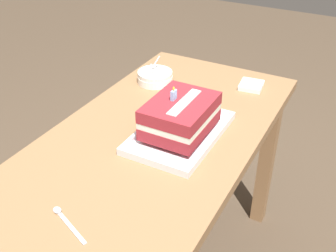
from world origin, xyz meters
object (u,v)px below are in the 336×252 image
at_px(napkin_pile, 251,85).
at_px(birthday_cake, 180,115).
at_px(bowl_stack, 155,77).
at_px(serving_spoon_near_tray, 63,218).
at_px(foil_tray, 180,134).

bearing_deg(napkin_pile, birthday_cake, 167.85).
distance_m(bowl_stack, napkin_pile, 0.38).
relative_size(bowl_stack, serving_spoon_near_tray, 0.95).
height_order(bowl_stack, napkin_pile, bowl_stack).
height_order(foil_tray, serving_spoon_near_tray, foil_tray).
bearing_deg(bowl_stack, serving_spoon_near_tray, -167.09).
bearing_deg(napkin_pile, serving_spoon_near_tray, 168.71).
bearing_deg(foil_tray, serving_spoon_near_tray, 169.50).
bearing_deg(bowl_stack, foil_tray, -138.55).
distance_m(foil_tray, bowl_stack, 0.39).
bearing_deg(bowl_stack, napkin_pile, -68.86).
height_order(birthday_cake, napkin_pile, birthday_cake).
relative_size(birthday_cake, bowl_stack, 1.70).
bearing_deg(birthday_cake, serving_spoon_near_tray, 169.50).
bearing_deg(serving_spoon_near_tray, foil_tray, -10.50).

